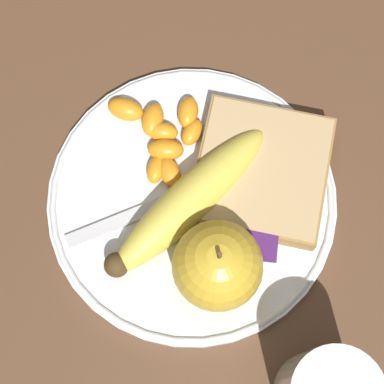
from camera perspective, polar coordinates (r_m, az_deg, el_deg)
The scene contains 15 objects.
ground_plane at distance 0.58m, azimuth -0.00°, elevation -0.94°, with size 3.00×3.00×0.00m, color brown.
plate at distance 0.57m, azimuth -0.00°, elevation -0.71°, with size 0.26×0.26×0.01m.
apple at distance 0.52m, azimuth 2.28°, elevation -6.57°, with size 0.07×0.07×0.08m.
banana at distance 0.55m, azimuth -0.65°, elevation -0.76°, with size 0.16×0.14×0.04m.
bread_slice at distance 0.57m, azimuth 6.18°, elevation 1.86°, with size 0.13×0.12×0.02m.
fork at distance 0.57m, azimuth -1.40°, elevation -0.56°, with size 0.10×0.16×0.00m.
jam_packet at distance 0.55m, azimuth 5.73°, elevation -4.06°, with size 0.04×0.04×0.02m.
orange_segment_0 at distance 0.58m, azimuth 0.01°, elevation 5.32°, with size 0.03×0.02×0.02m.
orange_segment_1 at distance 0.59m, azimuth -5.93°, elevation 7.33°, with size 0.03×0.04×0.02m.
orange_segment_2 at distance 0.58m, azimuth -2.35°, elevation 3.78°, with size 0.02×0.03×0.02m.
orange_segment_3 at distance 0.58m, azimuth -2.68°, elevation 5.39°, with size 0.02×0.03×0.02m.
orange_segment_4 at distance 0.59m, azimuth -0.36°, elevation 7.11°, with size 0.03×0.02×0.02m.
orange_segment_5 at distance 0.57m, azimuth -1.99°, elevation 1.78°, with size 0.03×0.03×0.02m.
orange_segment_6 at distance 0.59m, azimuth -3.51°, elevation 6.45°, with size 0.03×0.02×0.02m.
orange_segment_7 at distance 0.57m, azimuth -3.22°, elevation 2.03°, with size 0.03×0.02×0.01m.
Camera 1 is at (0.16, 0.02, 0.56)m, focal length 60.00 mm.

